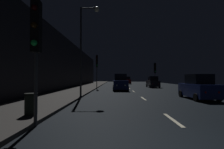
# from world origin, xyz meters

# --- Properties ---
(ground) EXTENTS (27.39, 84.00, 0.02)m
(ground) POSITION_xyz_m (0.00, 24.50, -0.01)
(ground) COLOR black
(sidewalk_left) EXTENTS (4.40, 84.00, 0.15)m
(sidewalk_left) POSITION_xyz_m (-7.49, 24.50, 0.07)
(sidewalk_left) COLOR #33302D
(sidewalk_left) RESTS_ON ground
(building_facade_left) EXTENTS (0.80, 63.00, 7.79)m
(building_facade_left) POSITION_xyz_m (-10.09, 21.00, 3.89)
(building_facade_left) COLOR black
(building_facade_left) RESTS_ON ground
(lane_centerline) EXTENTS (0.16, 26.92, 0.01)m
(lane_centerline) POSITION_xyz_m (0.00, 16.14, 0.01)
(lane_centerline) COLOR beige
(lane_centerline) RESTS_ON ground
(traffic_light_far_right) EXTENTS (0.38, 0.49, 4.53)m
(traffic_light_far_right) POSITION_xyz_m (5.20, 27.00, 3.26)
(traffic_light_far_right) COLOR #38383A
(traffic_light_far_right) RESTS_ON ground
(traffic_light_near_left) EXTENTS (0.33, 0.47, 4.58)m
(traffic_light_near_left) POSITION_xyz_m (-5.29, 1.99, 3.30)
(traffic_light_near_left) COLOR #38383A
(traffic_light_near_left) RESTS_ON ground
(traffic_light_far_left) EXTENTS (0.35, 0.48, 5.28)m
(traffic_light_far_left) POSITION_xyz_m (-5.19, 21.60, 3.87)
(traffic_light_far_left) COLOR #38383A
(traffic_light_far_left) RESTS_ON ground
(streetlamp_overhead) EXTENTS (1.70, 0.44, 8.02)m
(streetlamp_overhead) POSITION_xyz_m (-4.97, 10.43, 5.24)
(streetlamp_overhead) COLOR #2D2D30
(streetlamp_overhead) RESTS_ON ground
(trash_bin_curbside) EXTENTS (0.55, 0.55, 0.93)m
(trash_bin_curbside) POSITION_xyz_m (-6.06, 3.18, 0.62)
(trash_bin_curbside) COLOR black
(trash_bin_curbside) RESTS_ON sidewalk_left
(car_approaching_headlights) EXTENTS (2.08, 4.51, 2.27)m
(car_approaching_headlights) POSITION_xyz_m (-1.62, 18.75, 1.04)
(car_approaching_headlights) COLOR #141E51
(car_approaching_headlights) RESTS_ON ground
(car_distant_taillights) EXTENTS (1.87, 4.04, 2.03)m
(car_distant_taillights) POSITION_xyz_m (1.10, 41.10, 0.93)
(car_distant_taillights) COLOR maroon
(car_distant_taillights) RESTS_ON ground
(car_parked_right_far) EXTENTS (1.83, 3.97, 2.00)m
(car_parked_right_far) POSITION_xyz_m (4.39, 25.37, 0.91)
(car_parked_right_far) COLOR black
(car_parked_right_far) RESTS_ON ground
(car_parked_right_near) EXTENTS (1.87, 4.04, 2.04)m
(car_parked_right_near) POSITION_xyz_m (4.39, 9.57, 0.93)
(car_parked_right_near) COLOR #141E51
(car_parked_right_near) RESTS_ON ground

